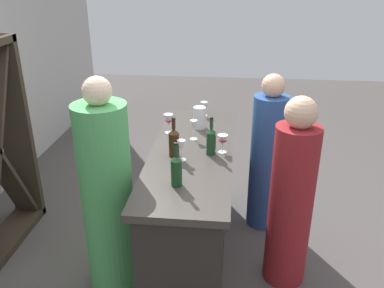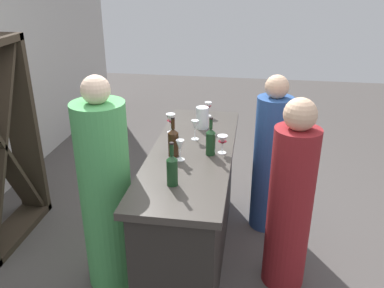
{
  "view_description": "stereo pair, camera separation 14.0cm",
  "coord_description": "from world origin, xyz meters",
  "px_view_note": "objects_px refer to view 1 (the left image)",
  "views": [
    {
      "loc": [
        -2.77,
        -0.29,
        2.24
      ],
      "look_at": [
        0.0,
        0.0,
        1.02
      ],
      "focal_mm": 37.94,
      "sensor_mm": 36.0,
      "label": 1
    },
    {
      "loc": [
        -2.75,
        -0.43,
        2.24
      ],
      "look_at": [
        0.0,
        0.0,
        1.02
      ],
      "focal_mm": 37.94,
      "sensor_mm": 36.0,
      "label": 2
    }
  ],
  "objects_px": {
    "wine_glass_near_right": "(194,126)",
    "wine_glass_far_left": "(181,147)",
    "wine_bottle_second_left_amber_brown": "(174,142)",
    "wine_glass_near_center": "(204,106)",
    "wine_glass_far_center": "(168,120)",
    "wine_glass_near_left": "(223,140)",
    "water_pitcher": "(200,118)",
    "wine_bottle_leftmost_olive_green": "(176,170)",
    "person_center_guest": "(267,159)",
    "wine_bottle_center_olive_green": "(211,140)",
    "person_server_behind": "(107,197)",
    "person_left_guest": "(291,201)"
  },
  "relations": [
    {
      "from": "wine_glass_far_center",
      "to": "person_center_guest",
      "type": "xyz_separation_m",
      "value": [
        0.21,
        -0.85,
        -0.41
      ]
    },
    {
      "from": "wine_glass_far_left",
      "to": "wine_bottle_leftmost_olive_green",
      "type": "bearing_deg",
      "value": -177.49
    },
    {
      "from": "wine_bottle_second_left_amber_brown",
      "to": "water_pitcher",
      "type": "xyz_separation_m",
      "value": [
        0.58,
        -0.14,
        -0.02
      ]
    },
    {
      "from": "wine_bottle_leftmost_olive_green",
      "to": "wine_glass_near_center",
      "type": "height_order",
      "value": "wine_bottle_leftmost_olive_green"
    },
    {
      "from": "wine_bottle_second_left_amber_brown",
      "to": "wine_glass_near_center",
      "type": "xyz_separation_m",
      "value": [
        0.89,
        -0.15,
        -0.02
      ]
    },
    {
      "from": "wine_bottle_leftmost_olive_green",
      "to": "wine_glass_far_center",
      "type": "height_order",
      "value": "wine_bottle_leftmost_olive_green"
    },
    {
      "from": "wine_glass_near_left",
      "to": "wine_glass_near_right",
      "type": "relative_size",
      "value": 0.86
    },
    {
      "from": "wine_bottle_leftmost_olive_green",
      "to": "person_server_behind",
      "type": "relative_size",
      "value": 0.18
    },
    {
      "from": "water_pitcher",
      "to": "person_server_behind",
      "type": "xyz_separation_m",
      "value": [
        -0.85,
        0.58,
        -0.31
      ]
    },
    {
      "from": "wine_glass_near_center",
      "to": "wine_glass_far_center",
      "type": "relative_size",
      "value": 0.83
    },
    {
      "from": "wine_bottle_leftmost_olive_green",
      "to": "person_center_guest",
      "type": "distance_m",
      "value": 1.33
    },
    {
      "from": "wine_glass_far_center",
      "to": "person_center_guest",
      "type": "bearing_deg",
      "value": -76.12
    },
    {
      "from": "water_pitcher",
      "to": "wine_glass_near_center",
      "type": "bearing_deg",
      "value": -2.79
    },
    {
      "from": "wine_glass_near_left",
      "to": "wine_glass_far_center",
      "type": "distance_m",
      "value": 0.57
    },
    {
      "from": "wine_bottle_leftmost_olive_green",
      "to": "water_pitcher",
      "type": "bearing_deg",
      "value": -3.28
    },
    {
      "from": "wine_bottle_second_left_amber_brown",
      "to": "wine_bottle_leftmost_olive_green",
      "type": "bearing_deg",
      "value": -169.68
    },
    {
      "from": "wine_glass_near_center",
      "to": "person_server_behind",
      "type": "distance_m",
      "value": 1.34
    },
    {
      "from": "wine_bottle_center_olive_green",
      "to": "wine_glass_far_center",
      "type": "distance_m",
      "value": 0.54
    },
    {
      "from": "wine_glass_near_right",
      "to": "wine_glass_far_left",
      "type": "bearing_deg",
      "value": 172.82
    },
    {
      "from": "wine_glass_far_center",
      "to": "water_pitcher",
      "type": "distance_m",
      "value": 0.28
    },
    {
      "from": "person_server_behind",
      "to": "wine_bottle_leftmost_olive_green",
      "type": "bearing_deg",
      "value": -13.95
    },
    {
      "from": "wine_glass_near_right",
      "to": "person_center_guest",
      "type": "relative_size",
      "value": 0.11
    },
    {
      "from": "wine_glass_far_left",
      "to": "wine_glass_far_center",
      "type": "distance_m",
      "value": 0.54
    },
    {
      "from": "wine_glass_near_center",
      "to": "person_left_guest",
      "type": "xyz_separation_m",
      "value": [
        -0.97,
        -0.71,
        -0.37
      ]
    },
    {
      "from": "wine_bottle_second_left_amber_brown",
      "to": "water_pitcher",
      "type": "relative_size",
      "value": 1.6
    },
    {
      "from": "wine_bottle_center_olive_green",
      "to": "person_center_guest",
      "type": "distance_m",
      "value": 0.86
    },
    {
      "from": "wine_bottle_center_olive_green",
      "to": "water_pitcher",
      "type": "xyz_separation_m",
      "value": [
        0.52,
        0.13,
        -0.02
      ]
    },
    {
      "from": "wine_glass_near_left",
      "to": "water_pitcher",
      "type": "distance_m",
      "value": 0.53
    },
    {
      "from": "wine_bottle_leftmost_olive_green",
      "to": "wine_glass_far_left",
      "type": "xyz_separation_m",
      "value": [
        0.36,
        0.02,
        -0.01
      ]
    },
    {
      "from": "person_center_guest",
      "to": "person_left_guest",
      "type": "bearing_deg",
      "value": 79.26
    },
    {
      "from": "wine_bottle_second_left_amber_brown",
      "to": "wine_glass_near_right",
      "type": "distance_m",
      "value": 0.34
    },
    {
      "from": "wine_bottle_center_olive_green",
      "to": "person_left_guest",
      "type": "bearing_deg",
      "value": -103.22
    },
    {
      "from": "wine_bottle_second_left_amber_brown",
      "to": "person_center_guest",
      "type": "relative_size",
      "value": 0.21
    },
    {
      "from": "wine_glass_far_left",
      "to": "person_server_behind",
      "type": "bearing_deg",
      "value": 111.86
    },
    {
      "from": "water_pitcher",
      "to": "person_server_behind",
      "type": "height_order",
      "value": "person_server_behind"
    },
    {
      "from": "wine_bottle_second_left_amber_brown",
      "to": "wine_glass_far_center",
      "type": "bearing_deg",
      "value": 13.98
    },
    {
      "from": "wine_bottle_leftmost_olive_green",
      "to": "person_left_guest",
      "type": "distance_m",
      "value": 0.94
    },
    {
      "from": "wine_bottle_second_left_amber_brown",
      "to": "wine_glass_near_center",
      "type": "bearing_deg",
      "value": -9.6
    },
    {
      "from": "wine_glass_far_center",
      "to": "person_server_behind",
      "type": "distance_m",
      "value": 0.85
    },
    {
      "from": "wine_glass_near_center",
      "to": "person_server_behind",
      "type": "relative_size",
      "value": 0.08
    },
    {
      "from": "person_center_guest",
      "to": "person_server_behind",
      "type": "distance_m",
      "value": 1.5
    },
    {
      "from": "wine_bottle_leftmost_olive_green",
      "to": "wine_glass_near_right",
      "type": "xyz_separation_m",
      "value": [
        0.75,
        -0.03,
        0.0
      ]
    },
    {
      "from": "wine_bottle_second_left_amber_brown",
      "to": "wine_glass_near_right",
      "type": "height_order",
      "value": "wine_bottle_second_left_amber_brown"
    },
    {
      "from": "wine_glass_near_left",
      "to": "wine_bottle_leftmost_olive_green",
      "type": "bearing_deg",
      "value": 152.77
    },
    {
      "from": "wine_bottle_leftmost_olive_green",
      "to": "person_left_guest",
      "type": "xyz_separation_m",
      "value": [
        0.35,
        -0.78,
        -0.39
      ]
    },
    {
      "from": "wine_glass_near_right",
      "to": "wine_glass_far_center",
      "type": "height_order",
      "value": "wine_glass_far_center"
    },
    {
      "from": "wine_glass_near_left",
      "to": "wine_glass_near_center",
      "type": "bearing_deg",
      "value": 14.01
    },
    {
      "from": "wine_bottle_center_olive_green",
      "to": "wine_glass_far_left",
      "type": "distance_m",
      "value": 0.24
    },
    {
      "from": "wine_bottle_center_olive_green",
      "to": "wine_glass_far_center",
      "type": "height_order",
      "value": "wine_bottle_center_olive_green"
    },
    {
      "from": "wine_glass_far_left",
      "to": "wine_glass_far_center",
      "type": "bearing_deg",
      "value": 18.74
    }
  ]
}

